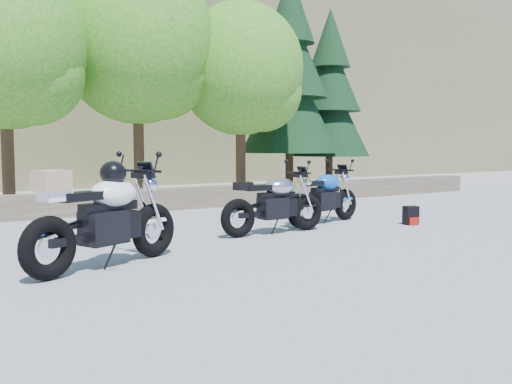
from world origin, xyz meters
TOP-DOWN VIEW (x-y plane):
  - ground at (0.00, 0.00)m, footprint 90.00×90.00m
  - stone_wall at (0.00, 5.50)m, footprint 22.00×0.55m
  - hillside at (3.00, 28.00)m, footprint 80.00×30.00m
  - tree_decid_left at (-2.39, 7.14)m, footprint 3.67×3.67m
  - tree_decid_mid at (0.91, 7.54)m, footprint 4.08×4.08m
  - tree_decid_right at (3.71, 6.94)m, footprint 3.54×3.54m
  - conifer_near at (6.20, 8.20)m, footprint 3.17×3.17m
  - conifer_far at (8.40, 8.80)m, footprint 2.82×2.82m
  - silver_bike at (0.69, 1.16)m, footprint 2.09×0.66m
  - white_bike at (-2.62, 0.10)m, footprint 2.27×1.12m
  - blue_bike at (2.24, 1.71)m, footprint 2.05×0.71m
  - backpack at (3.49, 0.64)m, footprint 0.30×0.28m

SIDE VIEW (x-z plane):
  - ground at x=0.00m, z-range 0.00..0.00m
  - backpack at x=3.49m, z-range -0.01..0.35m
  - stone_wall at x=0.00m, z-range 0.00..0.50m
  - blue_bike at x=2.24m, z-range -0.01..1.02m
  - silver_bike at x=0.69m, z-range -0.01..1.04m
  - white_bike at x=-2.62m, z-range -0.01..1.31m
  - conifer_far at x=8.40m, z-range 0.13..6.41m
  - tree_decid_right at x=3.71m, z-range 0.79..6.20m
  - tree_decid_left at x=-2.39m, z-range 0.83..6.44m
  - conifer_near at x=6.20m, z-range 0.15..7.21m
  - tree_decid_mid at x=0.91m, z-range 0.92..7.16m
  - hillside at x=3.00m, z-range 0.00..15.00m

